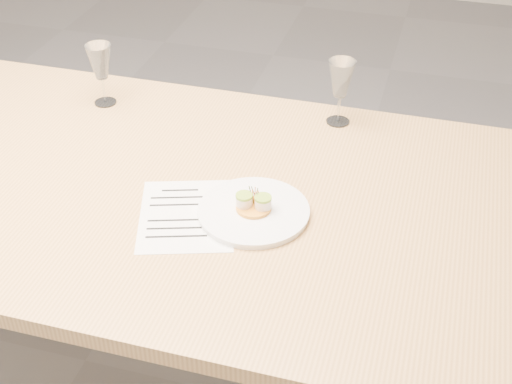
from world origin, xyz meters
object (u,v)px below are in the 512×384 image
(recipe_sheet, at_px, (186,215))
(wine_glass_2, at_px, (100,63))
(wine_glass_3, at_px, (341,80))
(dining_table, at_px, (49,185))
(dinner_plate, at_px, (254,211))

(recipe_sheet, height_order, wine_glass_2, wine_glass_2)
(recipe_sheet, height_order, wine_glass_3, wine_glass_3)
(dining_table, distance_m, wine_glass_3, 0.82)
(dinner_plate, height_order, recipe_sheet, dinner_plate)
(dining_table, bearing_deg, dinner_plate, -5.98)
(dinner_plate, relative_size, wine_glass_3, 1.40)
(wine_glass_2, height_order, wine_glass_3, wine_glass_3)
(dining_table, height_order, dinner_plate, dinner_plate)
(dining_table, bearing_deg, wine_glass_3, 30.91)
(dining_table, distance_m, recipe_sheet, 0.44)
(dinner_plate, height_order, wine_glass_2, wine_glass_2)
(dinner_plate, bearing_deg, dining_table, 174.02)
(recipe_sheet, relative_size, wine_glass_2, 1.80)
(dining_table, distance_m, dinner_plate, 0.58)
(wine_glass_2, distance_m, wine_glass_3, 0.67)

